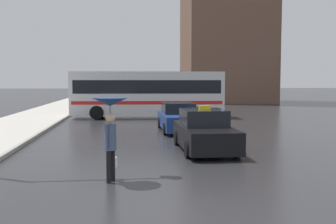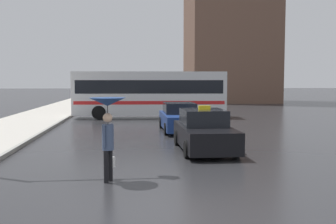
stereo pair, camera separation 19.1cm
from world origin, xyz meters
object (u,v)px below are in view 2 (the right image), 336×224
sedan_red (180,118)px  city_bus (150,92)px  traffic_light (9,19)px  taxi (204,132)px  pedestrian_with_umbrella (108,117)px

sedan_red → city_bus: city_bus is taller
traffic_light → sedan_red: bearing=56.1°
sedan_red → traffic_light: size_ratio=0.76×
traffic_light → taxi: bearing=25.8°
taxi → city_bus: 13.84m
sedan_red → taxi: bearing=91.5°
taxi → pedestrian_with_umbrella: bearing=52.5°
sedan_red → pedestrian_with_umbrella: size_ratio=2.17×
taxi → traffic_light: 7.75m
sedan_red → traffic_light: bearing=56.1°
city_bus → taxi: bearing=8.9°
sedan_red → traffic_light: (-6.00, -8.94, 3.68)m
city_bus → pedestrian_with_umbrella: size_ratio=4.96×
city_bus → pedestrian_with_umbrella: bearing=-3.1°
taxi → traffic_light: bearing=25.8°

